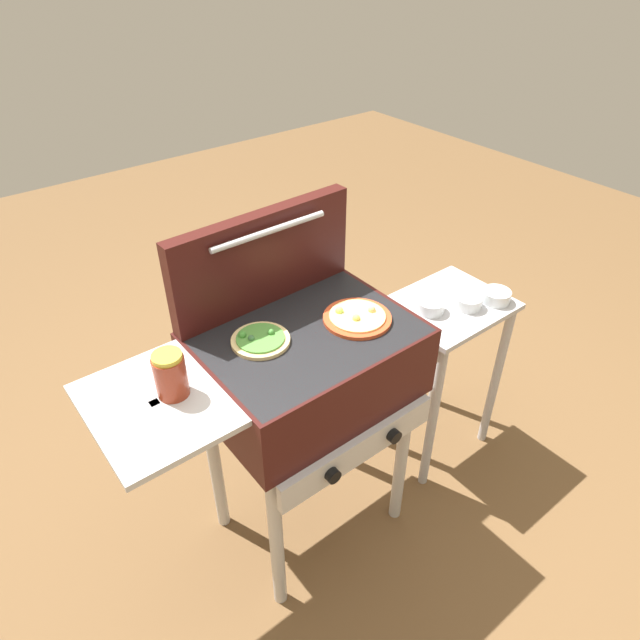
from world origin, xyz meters
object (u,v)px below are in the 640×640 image
(pizza_veggie, at_px, (260,340))
(topping_bowl_far, at_px, (496,297))
(grill, at_px, (305,371))
(pizza_cheese, at_px, (357,317))
(prep_table, at_px, (442,346))
(sauce_jar, at_px, (171,375))
(topping_bowl_near, at_px, (468,302))
(topping_bowl_middle, at_px, (431,307))

(pizza_veggie, bearing_deg, topping_bowl_far, -8.42)
(grill, xyz_separation_m, pizza_cheese, (0.17, -0.04, 0.15))
(grill, xyz_separation_m, topping_bowl_far, (0.82, -0.09, -0.01))
(pizza_veggie, relative_size, prep_table, 0.23)
(sauce_jar, height_order, topping_bowl_near, sauce_jar)
(prep_table, bearing_deg, pizza_cheese, -174.72)
(pizza_veggie, xyz_separation_m, topping_bowl_middle, (0.70, -0.03, -0.16))
(pizza_cheese, relative_size, sauce_jar, 1.63)
(topping_bowl_far, bearing_deg, pizza_cheese, 175.59)
(prep_table, relative_size, topping_bowl_far, 6.88)
(pizza_veggie, xyz_separation_m, topping_bowl_far, (0.94, -0.14, -0.16))
(topping_bowl_far, height_order, topping_bowl_middle, same)
(sauce_jar, xyz_separation_m, prep_table, (1.09, 0.00, -0.44))
(pizza_cheese, relative_size, topping_bowl_near, 2.06)
(topping_bowl_far, distance_m, topping_bowl_middle, 0.26)
(prep_table, bearing_deg, topping_bowl_near, -59.12)
(sauce_jar, distance_m, topping_bowl_near, 1.14)
(pizza_veggie, distance_m, topping_bowl_near, 0.85)
(pizza_cheese, distance_m, pizza_veggie, 0.30)
(grill, relative_size, topping_bowl_far, 9.11)
(prep_table, relative_size, topping_bowl_near, 7.17)
(topping_bowl_near, height_order, topping_bowl_far, same)
(grill, bearing_deg, topping_bowl_far, -6.42)
(pizza_cheese, bearing_deg, prep_table, 5.28)
(grill, height_order, topping_bowl_far, grill)
(prep_table, bearing_deg, pizza_veggie, 176.94)
(grill, distance_m, pizza_veggie, 0.20)
(prep_table, xyz_separation_m, topping_bowl_near, (0.03, -0.06, 0.23))
(grill, bearing_deg, pizza_veggie, 158.76)
(grill, height_order, topping_bowl_near, grill)
(grill, xyz_separation_m, topping_bowl_middle, (0.58, 0.01, -0.01))
(pizza_veggie, xyz_separation_m, topping_bowl_near, (0.83, -0.10, -0.16))
(sauce_jar, height_order, prep_table, sauce_jar)
(topping_bowl_far, bearing_deg, pizza_veggie, 171.58)
(grill, bearing_deg, sauce_jar, 179.57)
(topping_bowl_middle, bearing_deg, topping_bowl_near, -26.84)
(topping_bowl_far, xyz_separation_m, topping_bowl_middle, (-0.24, 0.10, -0.00))
(pizza_cheese, distance_m, topping_bowl_near, 0.56)
(sauce_jar, distance_m, topping_bowl_far, 1.25)
(sauce_jar, relative_size, topping_bowl_far, 1.21)
(pizza_cheese, distance_m, topping_bowl_middle, 0.44)
(topping_bowl_near, bearing_deg, sauce_jar, 177.16)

